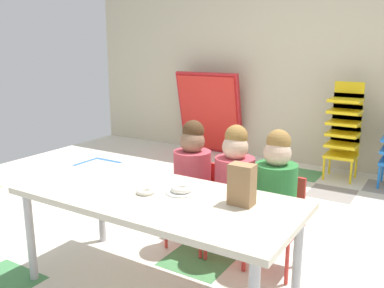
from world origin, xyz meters
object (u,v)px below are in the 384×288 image
at_px(paper_plate_near_edge, 181,192).
at_px(donut_powdered_on_plate, 181,188).
at_px(seated_child_middle_seat, 235,180).
at_px(seated_child_far_right, 276,188).
at_px(seated_child_near_camera, 193,172).
at_px(kid_chair_yellow_stack, 344,126).
at_px(craft_table, 156,203).
at_px(folded_activity_table, 209,113).
at_px(donut_powdered_loose, 145,191).
at_px(paper_bag_brown, 242,185).

bearing_deg(paper_plate_near_edge, donut_powdered_on_plate, 0.00).
xyz_separation_m(seated_child_middle_seat, paper_plate_near_edge, (-0.10, -0.50, 0.05)).
bearing_deg(seated_child_far_right, seated_child_near_camera, 180.00).
height_order(seated_child_near_camera, donut_powdered_on_plate, seated_child_near_camera).
relative_size(kid_chair_yellow_stack, donut_powdered_on_plate, 8.48).
height_order(seated_child_near_camera, seated_child_middle_seat, same).
xyz_separation_m(seated_child_near_camera, seated_child_middle_seat, (0.32, 0.00, 0.00)).
relative_size(seated_child_far_right, paper_plate_near_edge, 5.10).
bearing_deg(paper_plate_near_edge, kid_chair_yellow_stack, 83.17).
xyz_separation_m(craft_table, seated_child_far_right, (0.49, 0.59, 0.00)).
height_order(folded_activity_table, paper_plate_near_edge, folded_activity_table).
bearing_deg(seated_child_far_right, donut_powdered_loose, -131.59).
xyz_separation_m(craft_table, donut_powdered_on_plate, (0.11, 0.10, 0.08)).
xyz_separation_m(craft_table, paper_plate_near_edge, (0.11, 0.10, 0.06)).
bearing_deg(seated_child_middle_seat, paper_bag_brown, -60.79).
bearing_deg(donut_powdered_loose, donut_powdered_on_plate, 35.08).
distance_m(folded_activity_table, donut_powdered_loose, 3.26).
relative_size(seated_child_middle_seat, donut_powdered_on_plate, 7.48).
height_order(seated_child_middle_seat, paper_bag_brown, seated_child_middle_seat).
bearing_deg(seated_child_far_right, donut_powdered_on_plate, -127.31).
bearing_deg(seated_child_middle_seat, donut_powdered_on_plate, -100.88).
height_order(kid_chair_yellow_stack, paper_bag_brown, kid_chair_yellow_stack).
bearing_deg(paper_bag_brown, kid_chair_yellow_stack, 90.91).
relative_size(seated_child_far_right, donut_powdered_on_plate, 7.48).
bearing_deg(seated_child_far_right, craft_table, -129.36).
bearing_deg(paper_plate_near_edge, donut_powdered_loose, -144.92).
bearing_deg(seated_child_far_right, paper_plate_near_edge, -127.31).
bearing_deg(craft_table, seated_child_near_camera, 101.59).
xyz_separation_m(seated_child_middle_seat, paper_bag_brown, (0.27, -0.48, 0.16)).
bearing_deg(paper_bag_brown, seated_child_far_right, 88.18).
height_order(folded_activity_table, donut_powdered_loose, folded_activity_table).
xyz_separation_m(donut_powdered_on_plate, donut_powdered_loose, (-0.17, -0.12, -0.01)).
relative_size(seated_child_far_right, kid_chair_yellow_stack, 0.88).
relative_size(donut_powdered_on_plate, donut_powdered_loose, 1.19).
bearing_deg(paper_plate_near_edge, seated_child_far_right, 52.69).
relative_size(folded_activity_table, paper_bag_brown, 4.94).
relative_size(seated_child_middle_seat, donut_powdered_loose, 8.88).
relative_size(craft_table, seated_child_near_camera, 1.77).
bearing_deg(seated_child_middle_seat, seated_child_near_camera, 180.00).
bearing_deg(paper_bag_brown, donut_powdered_loose, -165.78).
relative_size(seated_child_far_right, paper_bag_brown, 4.17).
bearing_deg(craft_table, kid_chair_yellow_stack, 81.24).
bearing_deg(folded_activity_table, seated_child_middle_seat, -57.27).
distance_m(folded_activity_table, donut_powdered_on_plate, 3.23).
bearing_deg(seated_child_near_camera, donut_powdered_loose, -84.20).
height_order(seated_child_far_right, kid_chair_yellow_stack, kid_chair_yellow_stack).
height_order(seated_child_middle_seat, donut_powdered_loose, seated_child_middle_seat).
distance_m(seated_child_far_right, folded_activity_table, 3.00).
xyz_separation_m(seated_child_near_camera, kid_chair_yellow_stack, (0.55, 2.19, 0.02)).
height_order(seated_child_near_camera, paper_plate_near_edge, seated_child_near_camera).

